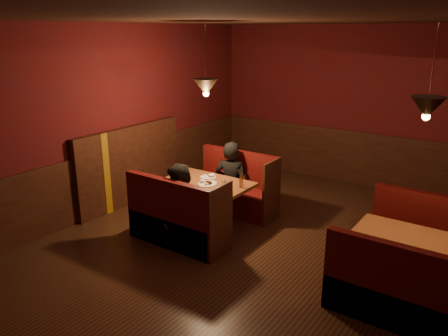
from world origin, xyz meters
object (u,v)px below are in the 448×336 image
Objects in this scene: second_table at (407,250)px; second_bench_far at (421,243)px; main_bench_near at (176,224)px; main_bench_far at (236,192)px; diner_a at (231,167)px; main_table at (208,192)px; second_bench_near at (391,295)px; diner_b at (182,193)px.

second_bench_far is (0.03, 0.68, -0.19)m from second_table.
second_table is at bearing -92.20° from second_bench_far.
main_bench_far is at bearing 90.00° from main_bench_near.
main_bench_near is 0.94× the size of diner_a.
main_bench_far is (0.01, 0.73, -0.22)m from main_table.
second_table is 0.71m from second_bench_near.
main_table reaches higher than second_table.
main_bench_far is at bearing -121.25° from diner_a.
main_bench_near is at bearing -90.00° from main_bench_far.
second_bench_far is at bearing 10.77° from diner_b.
second_table is 0.90× the size of second_bench_far.
second_bench_near is (0.03, -0.68, -0.19)m from second_table.
second_bench_near is (2.81, -0.04, -0.02)m from main_bench_near.
main_bench_far reaches higher than second_table.
second_bench_far is 0.84× the size of diner_a.
main_bench_near is 0.97× the size of diner_b.
diner_b is (0.05, -1.38, 0.42)m from main_bench_far.
main_table is at bearing 80.31° from diner_a.
second_table is (2.78, 0.65, 0.17)m from main_bench_near.
main_table is at bearing 178.28° from second_table.
main_bench_far is at bearing 177.37° from second_bench_far.
second_bench_far is (2.81, -0.13, -0.02)m from main_bench_far.
diner_a is at bearing 91.74° from main_table.
second_bench_near is (2.81, -1.49, -0.02)m from main_bench_far.
diner_a reaches higher than second_bench_near.
diner_b is at bearing -84.72° from main_table.
diner_a is (-2.84, 1.40, 0.47)m from second_bench_near.
second_bench_far is (2.81, 1.33, -0.02)m from main_bench_near.
second_table is at bearing 13.05° from main_bench_near.
main_bench_far is at bearing 152.02° from second_bench_near.
second_bench_far is (2.82, 0.60, -0.24)m from main_table.
diner_a is (-0.03, 1.36, 0.45)m from main_bench_near.
diner_b is at bearing -155.65° from second_bench_far.
diner_a reaches higher than main_table.
second_bench_far is at bearing 90.00° from second_bench_near.
diner_a is at bearing 91.39° from main_bench_near.
second_bench_far is at bearing 11.95° from main_table.
main_bench_near is 1.44m from diner_a.
diner_a is (-0.03, -0.09, 0.45)m from main_bench_far.
diner_a is at bearing 79.97° from diner_b.
main_table is at bearing -91.08° from main_bench_far.
second_bench_far is 1.36m from second_bench_near.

